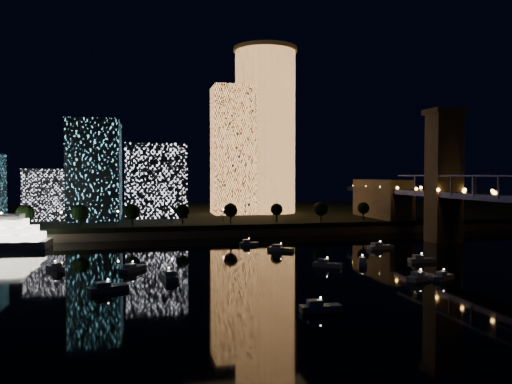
# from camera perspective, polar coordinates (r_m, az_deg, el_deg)

# --- Properties ---
(ground) EXTENTS (520.00, 520.00, 0.00)m
(ground) POSITION_cam_1_polar(r_m,az_deg,el_deg) (128.67, 8.31, -9.40)
(ground) COLOR black
(ground) RESTS_ON ground
(far_bank) EXTENTS (420.00, 160.00, 5.00)m
(far_bank) POSITION_cam_1_polar(r_m,az_deg,el_deg) (282.35, -3.38, -2.65)
(far_bank) COLOR black
(far_bank) RESTS_ON ground
(seawall) EXTENTS (420.00, 6.00, 3.00)m
(seawall) POSITION_cam_1_polar(r_m,az_deg,el_deg) (206.20, 0.12, -4.65)
(seawall) COLOR #6B5E4C
(seawall) RESTS_ON ground
(tower_cylindrical) EXTENTS (34.00, 34.00, 87.46)m
(tower_cylindrical) POSITION_cam_1_polar(r_m,az_deg,el_deg) (268.35, 1.07, 7.02)
(tower_cylindrical) COLOR #FFA051
(tower_cylindrical) RESTS_ON far_bank
(tower_rectangular) EXTENTS (20.66, 20.66, 65.74)m
(tower_rectangular) POSITION_cam_1_polar(r_m,az_deg,el_deg) (259.67, -2.70, 4.76)
(tower_rectangular) COLOR #FFA051
(tower_rectangular) RESTS_ON far_bank
(midrise_blocks) EXTENTS (102.77, 35.34, 44.68)m
(midrise_blocks) POSITION_cam_1_polar(r_m,az_deg,el_deg) (241.81, -18.71, 1.32)
(midrise_blocks) COLOR white
(midrise_blocks) RESTS_ON far_bank
(motorboats) EXTENTS (109.34, 89.37, 2.78)m
(motorboats) POSITION_cam_1_polar(r_m,az_deg,el_deg) (137.28, 3.15, -8.31)
(motorboats) COLOR silver
(motorboats) RESTS_ON ground
(esplanade_trees) EXTENTS (165.41, 6.77, 8.89)m
(esplanade_trees) POSITION_cam_1_polar(r_m,az_deg,el_deg) (206.52, -9.96, -2.17)
(esplanade_trees) COLOR black
(esplanade_trees) RESTS_ON far_bank
(street_lamps) EXTENTS (132.70, 0.70, 5.65)m
(street_lamps) POSITION_cam_1_polar(r_m,az_deg,el_deg) (212.69, -9.59, -2.44)
(street_lamps) COLOR black
(street_lamps) RESTS_ON far_bank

